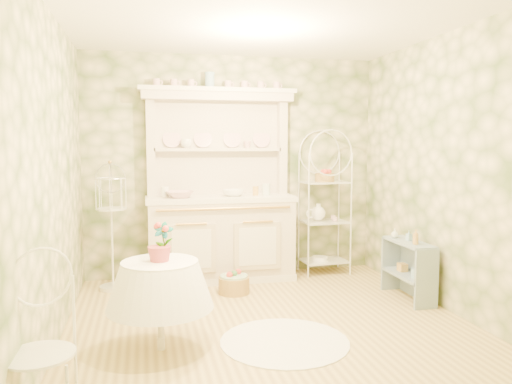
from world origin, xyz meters
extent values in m
plane|color=tan|center=(0.00, 0.00, 0.00)|extent=(3.60, 3.60, 0.00)
plane|color=white|center=(0.00, 0.00, 2.70)|extent=(3.60, 3.60, 0.00)
plane|color=beige|center=(-1.80, 0.00, 1.35)|extent=(3.60, 3.60, 0.00)
plane|color=beige|center=(1.80, 0.00, 1.35)|extent=(3.60, 3.60, 0.00)
plane|color=beige|center=(0.00, 1.80, 1.35)|extent=(3.60, 3.60, 0.00)
plane|color=beige|center=(0.00, -1.80, 1.35)|extent=(3.60, 3.60, 0.00)
cube|color=beige|center=(-0.20, 1.52, 1.15)|extent=(1.87, 0.61, 2.29)
cube|color=white|center=(1.12, 1.57, 0.97)|extent=(0.63, 0.47, 1.94)
cube|color=#7F93A1|center=(1.60, 0.34, 0.32)|extent=(0.31, 0.76, 0.64)
cylinder|color=white|center=(-0.98, -0.42, 0.38)|extent=(0.88, 0.88, 0.77)
cube|color=white|center=(-1.68, -1.43, 0.50)|extent=(0.60, 0.60, 0.99)
cube|color=white|center=(-1.45, 1.39, 0.68)|extent=(0.34, 0.34, 1.37)
cylinder|color=#A68342|center=(-0.15, 0.93, 0.13)|extent=(0.46, 0.46, 0.25)
cylinder|color=white|center=(0.02, -0.49, 0.00)|extent=(1.41, 1.41, 0.01)
imported|color=white|center=(-0.69, 1.45, 1.02)|extent=(0.34, 0.34, 0.08)
imported|color=white|center=(-0.06, 1.48, 1.02)|extent=(0.29, 0.29, 0.08)
imported|color=white|center=(-0.58, 1.68, 1.61)|extent=(0.15, 0.15, 0.11)
imported|color=white|center=(0.16, 1.68, 1.61)|extent=(0.12, 0.12, 0.09)
imported|color=#3F7238|center=(-0.95, -0.41, 0.85)|extent=(0.18, 0.15, 0.30)
imported|color=gold|center=(1.58, 0.17, 0.68)|extent=(0.08, 0.08, 0.15)
imported|color=#8BB5CD|center=(1.62, 0.38, 0.65)|extent=(0.06, 0.06, 0.11)
imported|color=silver|center=(1.55, 0.54, 0.65)|extent=(0.10, 0.10, 0.10)
camera|label=1|loc=(-1.09, -4.31, 1.62)|focal=35.00mm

